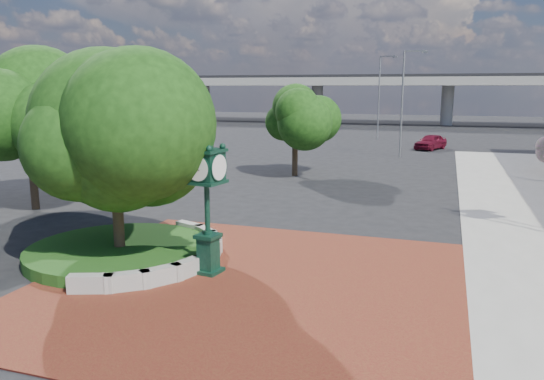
{
  "coord_description": "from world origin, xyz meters",
  "views": [
    {
      "loc": [
        5.21,
        -14.63,
        5.63
      ],
      "look_at": [
        -0.11,
        1.5,
        2.33
      ],
      "focal_mm": 35.0,
      "sensor_mm": 36.0,
      "label": 1
    }
  ],
  "objects_px": {
    "parked_car": "(431,142)",
    "street_lamp_far": "(381,91)",
    "post_clock": "(207,196)",
    "street_lamp_near": "(405,96)"
  },
  "relations": [
    {
      "from": "street_lamp_far",
      "to": "parked_car",
      "type": "bearing_deg",
      "value": -55.3
    },
    {
      "from": "post_clock",
      "to": "street_lamp_near",
      "type": "distance_m",
      "value": 30.25
    },
    {
      "from": "parked_car",
      "to": "street_lamp_far",
      "type": "bearing_deg",
      "value": 147.68
    },
    {
      "from": "parked_car",
      "to": "street_lamp_near",
      "type": "bearing_deg",
      "value": -83.61
    },
    {
      "from": "parked_car",
      "to": "street_lamp_near",
      "type": "distance_m",
      "value": 8.15
    },
    {
      "from": "post_clock",
      "to": "parked_car",
      "type": "relative_size",
      "value": 1.08
    },
    {
      "from": "street_lamp_near",
      "to": "street_lamp_far",
      "type": "height_order",
      "value": "street_lamp_far"
    },
    {
      "from": "street_lamp_near",
      "to": "street_lamp_far",
      "type": "bearing_deg",
      "value": 103.94
    },
    {
      "from": "parked_car",
      "to": "street_lamp_near",
      "type": "xyz_separation_m",
      "value": [
        -1.98,
        -6.66,
        4.26
      ]
    },
    {
      "from": "post_clock",
      "to": "street_lamp_far",
      "type": "bearing_deg",
      "value": 90.43
    }
  ]
}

